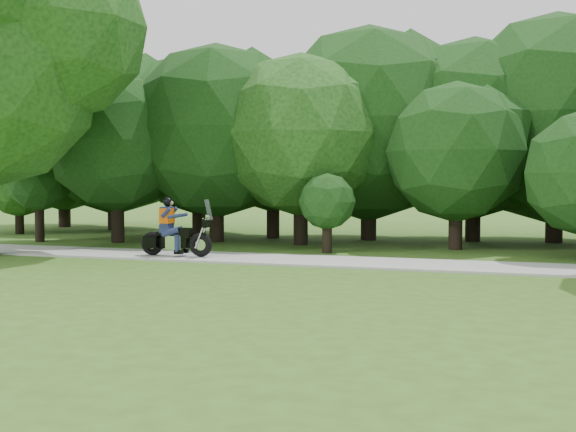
# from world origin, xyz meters

# --- Properties ---
(ground) EXTENTS (100.00, 100.00, 0.00)m
(ground) POSITION_xyz_m (0.00, 0.00, 0.00)
(ground) COLOR #375919
(ground) RESTS_ON ground
(walkway) EXTENTS (60.00, 2.20, 0.06)m
(walkway) POSITION_xyz_m (0.00, 8.00, 0.03)
(walkway) COLOR #A5A59F
(walkway) RESTS_ON ground
(tree_line) EXTENTS (40.80, 11.71, 7.85)m
(tree_line) POSITION_xyz_m (1.06, 14.84, 3.73)
(tree_line) COLOR black
(tree_line) RESTS_ON ground
(touring_motorcycle) EXTENTS (2.05, 0.60, 1.56)m
(touring_motorcycle) POSITION_xyz_m (-5.40, 7.66, 0.63)
(touring_motorcycle) COLOR black
(touring_motorcycle) RESTS_ON walkway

